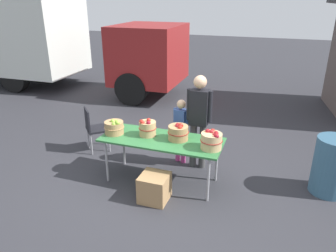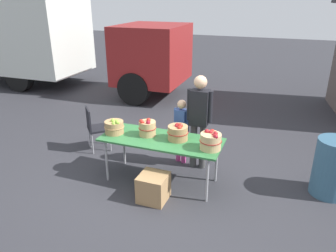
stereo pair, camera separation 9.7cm
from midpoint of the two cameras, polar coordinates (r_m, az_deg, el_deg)
ground_plane at (r=5.38m, az=-1.61°, el=-9.56°), size 40.00×40.00×0.00m
market_table at (r=5.05m, az=-1.69°, el=-2.74°), size 1.90×0.76×0.75m
apple_basket_green_0 at (r=5.25m, az=-9.98°, el=-0.19°), size 0.32×0.32×0.26m
apple_basket_red_0 at (r=5.11m, az=-4.19°, el=-0.36°), size 0.28×0.28×0.28m
apple_basket_red_1 at (r=4.96m, az=1.27°, el=-1.10°), size 0.33×0.33×0.28m
apple_basket_red_2 at (r=4.70m, az=7.10°, el=-2.54°), size 0.32×0.32×0.29m
vendor_adult at (r=5.41m, az=4.97°, el=1.91°), size 0.43×0.22×1.64m
child_customer at (r=5.66m, az=1.81°, el=-0.05°), size 0.30×0.21×1.17m
box_truck at (r=11.33m, az=-21.34°, el=13.95°), size 7.73×2.30×2.75m
folding_chair at (r=6.32m, az=-13.38°, el=-0.01°), size 0.57×0.57×0.86m
trash_barrel at (r=5.44m, az=26.44°, el=-6.34°), size 0.54×0.54×0.90m
produce_crate at (r=4.84m, az=-2.98°, el=-10.79°), size 0.41×0.41×0.41m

